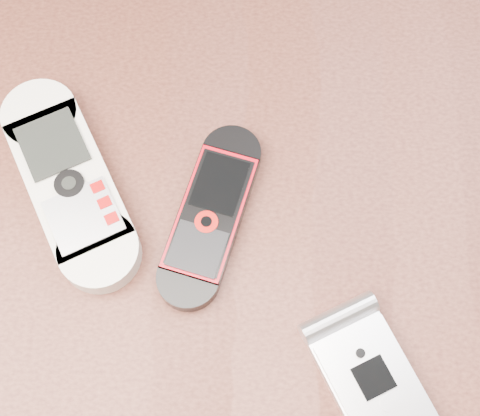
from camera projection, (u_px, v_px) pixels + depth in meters
name	position (u px, v px, depth m)	size (l,w,h in m)	color
ground	(237.00, 366.00, 1.17)	(4.00, 4.00, 0.00)	#472B19
table	(234.00, 258.00, 0.57)	(1.20, 0.80, 0.75)	black
nokia_white	(69.00, 181.00, 0.47)	(0.05, 0.17, 0.02)	beige
nokia_black_red	(211.00, 214.00, 0.46)	(0.04, 0.14, 0.01)	black
motorola_razr	(374.00, 383.00, 0.42)	(0.05, 0.10, 0.02)	silver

